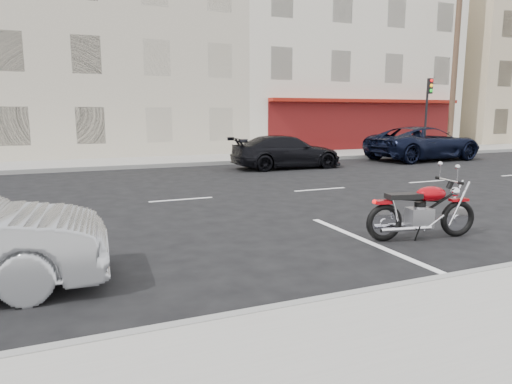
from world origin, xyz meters
TOP-DOWN VIEW (x-y plane):
  - ground at (0.00, 0.00)m, footprint 120.00×120.00m
  - sidewalk_far at (-5.00, 8.70)m, footprint 80.00×3.40m
  - curb_near at (-5.00, -7.00)m, footprint 80.00×0.12m
  - curb_far at (-5.00, 7.00)m, footprint 80.00×0.12m
  - bldg_cream at (-2.00, 16.30)m, footprint 12.00×12.00m
  - bldg_corner at (11.00, 16.30)m, footprint 14.00×12.00m
  - bldg_far_east at (26.00, 16.30)m, footprint 12.00×12.00m
  - utility_pole at (15.50, 8.60)m, footprint 1.80×0.30m
  - traffic_light at (13.50, 8.33)m, footprint 0.26×0.30m
  - fire_hydrant at (12.00, 8.50)m, footprint 0.20×0.20m
  - motorcycle at (1.67, -5.26)m, footprint 2.02×0.74m
  - suv_far at (10.63, 5.35)m, footprint 5.68×2.91m
  - car_far at (3.40, 4.96)m, footprint 4.44×1.88m

SIDE VIEW (x-z plane):
  - ground at x=0.00m, z-range 0.00..0.00m
  - sidewalk_far at x=-5.00m, z-range 0.00..0.15m
  - curb_near at x=-5.00m, z-range 0.00..0.16m
  - curb_far at x=-5.00m, z-range 0.00..0.16m
  - motorcycle at x=1.67m, z-range -0.04..0.97m
  - fire_hydrant at x=12.00m, z-range 0.17..0.89m
  - car_far at x=3.40m, z-range 0.00..1.28m
  - suv_far at x=10.63m, z-range 0.00..1.53m
  - traffic_light at x=13.50m, z-range 0.66..4.46m
  - utility_pole at x=15.50m, z-range 0.24..9.24m
  - bldg_far_east at x=26.00m, z-range 0.00..11.00m
  - bldg_cream at x=-2.00m, z-range 0.00..11.50m
  - bldg_corner at x=11.00m, z-range 0.00..12.50m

